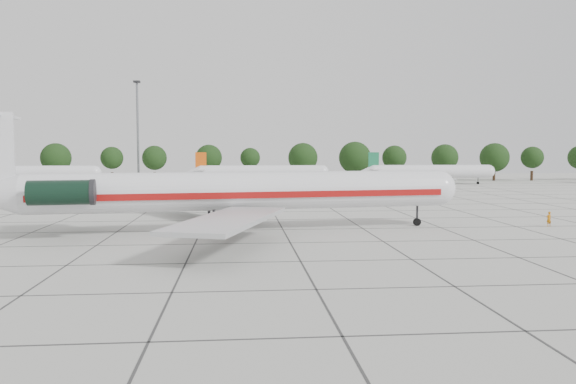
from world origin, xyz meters
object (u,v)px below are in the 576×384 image
(main_airliner, at_px, (219,191))
(floodlight_mast, at_px, (138,125))
(ground_crew, at_px, (549,219))
(bg_airliner_b, at_px, (30,173))
(bg_airliner_c, at_px, (261,172))
(bg_airliner_d, at_px, (430,172))

(main_airliner, distance_m, floodlight_mast, 96.56)
(ground_crew, relative_size, floodlight_mast, 0.06)
(bg_airliner_b, bearing_deg, main_airliner, -59.11)
(main_airliner, distance_m, ground_crew, 33.80)
(ground_crew, bearing_deg, floodlight_mast, -71.56)
(ground_crew, xyz_separation_m, bg_airliner_c, (-26.82, 70.44, 2.14))
(ground_crew, height_order, bg_airliner_c, bg_airliner_c)
(main_airliner, bearing_deg, floodlight_mast, 96.86)
(main_airliner, bearing_deg, bg_airliner_c, 77.08)
(ground_crew, xyz_separation_m, floodlight_mast, (-57.40, 92.07, 13.52))
(bg_airliner_d, bearing_deg, floodlight_mast, 162.85)
(ground_crew, xyz_separation_m, bg_airliner_d, (12.05, 70.63, 2.14))
(ground_crew, distance_m, bg_airliner_d, 71.68)
(bg_airliner_c, bearing_deg, bg_airliner_b, 178.53)
(bg_airliner_c, relative_size, bg_airliner_d, 1.00)
(bg_airliner_d, height_order, floodlight_mast, floodlight_mast)
(ground_crew, relative_size, bg_airliner_b, 0.05)
(bg_airliner_d, xyz_separation_m, floodlight_mast, (-69.45, 21.44, 11.37))
(bg_airliner_b, xyz_separation_m, floodlight_mast, (19.73, 20.33, 11.37))
(main_airliner, relative_size, bg_airliner_c, 1.68)
(floodlight_mast, bearing_deg, ground_crew, -58.06)
(bg_airliner_c, distance_m, floodlight_mast, 39.14)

